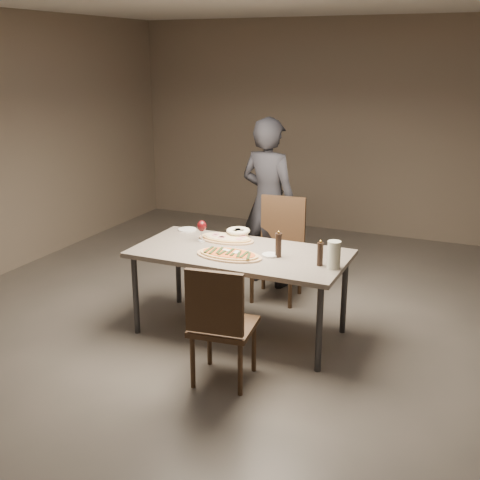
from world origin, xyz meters
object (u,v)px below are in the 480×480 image
at_px(dining_table, 240,258).
at_px(zucchini_pizza, 229,254).
at_px(ham_pizza, 226,238).
at_px(bread_basket, 238,232).
at_px(pepper_mill_left, 278,245).
at_px(diner, 269,203).
at_px(chair_far, 280,242).
at_px(carafe, 334,255).
at_px(chair_near, 220,320).

xyz_separation_m(dining_table, zucchini_pizza, (-0.03, -0.16, 0.07)).
relative_size(dining_table, ham_pizza, 3.46).
distance_m(zucchini_pizza, bread_basket, 0.55).
bearing_deg(ham_pizza, pepper_mill_left, -2.70).
height_order(bread_basket, pepper_mill_left, pepper_mill_left).
bearing_deg(diner, bread_basket, 106.05).
xyz_separation_m(ham_pizza, chair_far, (0.25, 0.71, -0.21)).
xyz_separation_m(carafe, chair_far, (-0.82, 1.03, -0.30)).
height_order(zucchini_pizza, bread_basket, bread_basket).
height_order(ham_pizza, diner, diner).
relative_size(zucchini_pizza, ham_pizza, 1.09).
bearing_deg(bread_basket, chair_near, -71.77).
height_order(carafe, diner, diner).
relative_size(zucchini_pizza, carafe, 2.61).
xyz_separation_m(chair_near, chair_far, (-0.22, 1.81, 0.04)).
bearing_deg(chair_far, bread_basket, 67.36).
bearing_deg(pepper_mill_left, ham_pizza, 157.09).
xyz_separation_m(dining_table, bread_basket, (-0.18, 0.37, 0.10)).
relative_size(pepper_mill_left, chair_near, 0.24).
xyz_separation_m(zucchini_pizza, diner, (-0.19, 1.38, 0.11)).
relative_size(zucchini_pizza, bread_basket, 2.69).
relative_size(dining_table, carafe, 8.26).
bearing_deg(dining_table, carafe, -5.73).
height_order(pepper_mill_left, carafe, pepper_mill_left).
xyz_separation_m(pepper_mill_left, chair_near, (-0.12, -0.85, -0.33)).
relative_size(chair_near, chair_far, 0.93).
distance_m(dining_table, chair_far, 0.96).
distance_m(bread_basket, carafe, 1.11).
height_order(ham_pizza, carafe, carafe).
relative_size(pepper_mill_left, chair_far, 0.22).
relative_size(ham_pizza, pepper_mill_left, 2.33).
bearing_deg(chair_near, diner, 95.01).
bearing_deg(diner, pepper_mill_left, 128.14).
height_order(chair_far, diner, diner).
xyz_separation_m(zucchini_pizza, chair_near, (0.25, -0.70, -0.24)).
relative_size(dining_table, chair_near, 1.93).
bearing_deg(ham_pizza, zucchini_pizza, -41.68).
relative_size(pepper_mill_left, carafe, 1.02).
bearing_deg(diner, ham_pizza, 102.19).
bearing_deg(diner, dining_table, 113.64).
bearing_deg(bread_basket, chair_far, 72.04).
distance_m(pepper_mill_left, diner, 1.35).
xyz_separation_m(ham_pizza, pepper_mill_left, (0.59, -0.25, 0.09)).
height_order(pepper_mill_left, chair_far, chair_far).
bearing_deg(bread_basket, diner, 92.66).
bearing_deg(pepper_mill_left, bread_basket, 144.52).
bearing_deg(chair_near, chair_far, 89.77).
height_order(dining_table, pepper_mill_left, pepper_mill_left).
xyz_separation_m(ham_pizza, diner, (0.02, 0.98, 0.11)).
height_order(dining_table, chair_far, chair_far).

